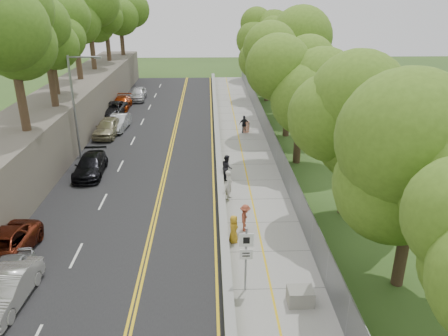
% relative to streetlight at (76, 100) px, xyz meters
% --- Properties ---
extents(ground, '(140.00, 140.00, 0.00)m').
position_rel_streetlight_xyz_m(ground, '(10.46, -14.00, -4.64)').
color(ground, '#33511E').
rests_on(ground, ground).
extents(road, '(11.20, 66.00, 0.04)m').
position_rel_streetlight_xyz_m(road, '(5.06, 1.00, -4.62)').
color(road, black).
rests_on(road, ground).
extents(sidewalk, '(4.20, 66.00, 0.05)m').
position_rel_streetlight_xyz_m(sidewalk, '(13.01, 1.00, -4.61)').
color(sidewalk, gray).
rests_on(sidewalk, ground).
extents(jersey_barrier, '(0.42, 66.00, 0.60)m').
position_rel_streetlight_xyz_m(jersey_barrier, '(10.71, 1.00, -4.34)').
color(jersey_barrier, '#BEDD2C').
rests_on(jersey_barrier, ground).
extents(rock_embankment, '(5.00, 66.00, 4.00)m').
position_rel_streetlight_xyz_m(rock_embankment, '(-3.04, 1.00, -2.64)').
color(rock_embankment, '#595147').
rests_on(rock_embankment, ground).
extents(chainlink_fence, '(0.04, 66.00, 2.00)m').
position_rel_streetlight_xyz_m(chainlink_fence, '(15.11, 1.00, -3.64)').
color(chainlink_fence, slate).
rests_on(chainlink_fence, ground).
extents(trees_embankment, '(6.40, 66.00, 13.00)m').
position_rel_streetlight_xyz_m(trees_embankment, '(-2.54, 1.00, 5.86)').
color(trees_embankment, '#47731C').
rests_on(trees_embankment, rock_embankment).
extents(trees_fenceside, '(7.00, 66.00, 14.00)m').
position_rel_streetlight_xyz_m(trees_fenceside, '(17.46, 1.00, 2.36)').
color(trees_fenceside, '#578222').
rests_on(trees_fenceside, ground).
extents(streetlight, '(2.52, 0.22, 8.00)m').
position_rel_streetlight_xyz_m(streetlight, '(0.00, 0.00, 0.00)').
color(streetlight, gray).
rests_on(streetlight, ground).
extents(signpost, '(0.62, 0.09, 3.10)m').
position_rel_streetlight_xyz_m(signpost, '(11.51, -17.02, -2.68)').
color(signpost, gray).
rests_on(signpost, sidewalk).
extents(construction_barrel, '(0.62, 0.62, 1.03)m').
position_rel_streetlight_xyz_m(construction_barrel, '(13.46, 6.19, -4.08)').
color(construction_barrel, '#E74B20').
rests_on(construction_barrel, sidewalk).
extents(concrete_block, '(1.08, 0.82, 0.72)m').
position_rel_streetlight_xyz_m(concrete_block, '(13.75, -18.00, -4.23)').
color(concrete_block, gray).
rests_on(concrete_block, sidewalk).
extents(car_0, '(1.83, 4.02, 1.34)m').
position_rel_streetlight_xyz_m(car_0, '(1.07, -16.62, -3.93)').
color(car_0, '#9E9FA2').
rests_on(car_0, road).
extents(car_1, '(1.73, 4.29, 1.39)m').
position_rel_streetlight_xyz_m(car_1, '(1.46, -17.55, -3.91)').
color(car_1, beige).
rests_on(car_1, road).
extents(car_2, '(2.58, 5.17, 1.41)m').
position_rel_streetlight_xyz_m(car_2, '(-0.14, -14.34, -3.90)').
color(car_2, '#581D0E').
rests_on(car_2, road).
extents(car_3, '(2.13, 4.82, 1.38)m').
position_rel_streetlight_xyz_m(car_3, '(1.46, -3.52, -3.91)').
color(car_3, black).
rests_on(car_3, road).
extents(car_4, '(2.32, 4.87, 1.61)m').
position_rel_streetlight_xyz_m(car_4, '(0.84, 5.58, -3.80)').
color(car_4, tan).
rests_on(car_4, road).
extents(car_5, '(1.83, 4.38, 1.41)m').
position_rel_streetlight_xyz_m(car_5, '(1.43, 7.46, -3.90)').
color(car_5, '#B5B7BC').
rests_on(car_5, road).
extents(car_6, '(2.60, 5.06, 1.37)m').
position_rel_streetlight_xyz_m(car_6, '(-0.14, 12.67, -3.92)').
color(car_6, black).
rests_on(car_6, road).
extents(car_7, '(1.86, 4.58, 1.33)m').
position_rel_streetlight_xyz_m(car_7, '(0.27, 15.40, -3.94)').
color(car_7, '#9F340C').
rests_on(car_7, road).
extents(car_8, '(1.89, 4.50, 1.52)m').
position_rel_streetlight_xyz_m(car_8, '(1.46, 19.61, -3.84)').
color(car_8, silver).
rests_on(car_8, road).
extents(painter_0, '(0.55, 0.78, 1.53)m').
position_rel_streetlight_xyz_m(painter_0, '(11.21, -13.00, -3.83)').
color(painter_0, '#BE8B1E').
rests_on(painter_0, sidewalk).
extents(painter_1, '(0.58, 0.77, 1.93)m').
position_rel_streetlight_xyz_m(painter_1, '(11.21, -7.87, -3.63)').
color(painter_1, beige).
rests_on(painter_1, sidewalk).
extents(painter_2, '(0.81, 0.97, 1.79)m').
position_rel_streetlight_xyz_m(painter_2, '(11.21, -4.76, -3.69)').
color(painter_2, black).
rests_on(painter_2, sidewalk).
extents(painter_3, '(0.72, 1.09, 1.57)m').
position_rel_streetlight_xyz_m(painter_3, '(11.91, -11.87, -3.81)').
color(painter_3, brown).
rests_on(painter_3, sidewalk).
extents(person_far, '(0.98, 0.46, 1.64)m').
position_rel_streetlight_xyz_m(person_far, '(13.26, 5.97, -3.77)').
color(person_far, black).
rests_on(person_far, sidewalk).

